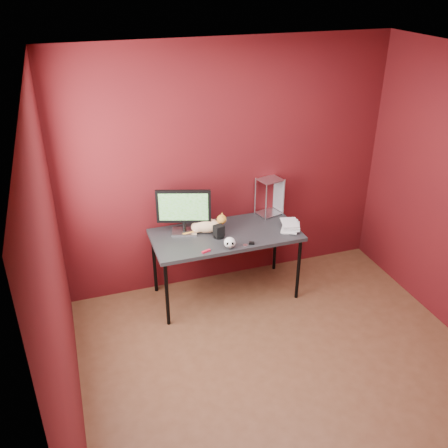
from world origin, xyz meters
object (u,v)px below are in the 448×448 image
object	(u,v)px
cat	(207,225)
speaker	(219,232)
desk	(226,238)
monitor	(184,209)
skull_mug	(230,243)
book_stack	(285,189)

from	to	relation	value
cat	speaker	xyz separation A→B (m)	(0.08, -0.14, -0.01)
desk	speaker	xyz separation A→B (m)	(-0.09, -0.05, 0.11)
monitor	speaker	distance (m)	0.42
desk	speaker	world-z (taller)	speaker
cat	skull_mug	world-z (taller)	cat
skull_mug	speaker	world-z (taller)	speaker
cat	monitor	bearing A→B (deg)	-176.79
speaker	book_stack	xyz separation A→B (m)	(0.68, -0.03, 0.38)
desk	skull_mug	distance (m)	0.31
desk	monitor	distance (m)	0.52
desk	speaker	size ratio (longest dim) A/B	11.57
monitor	book_stack	size ratio (longest dim) A/B	0.60
skull_mug	book_stack	distance (m)	0.78
speaker	cat	bearing A→B (deg)	104.29
desk	cat	distance (m)	0.23
cat	book_stack	size ratio (longest dim) A/B	0.50
speaker	book_stack	distance (m)	0.78
desk	cat	xyz separation A→B (m)	(-0.17, 0.09, 0.12)
skull_mug	monitor	bearing A→B (deg)	142.98
desk	skull_mug	xyz separation A→B (m)	(-0.06, -0.28, 0.11)
speaker	book_stack	size ratio (longest dim) A/B	0.15
desk	book_stack	distance (m)	0.77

